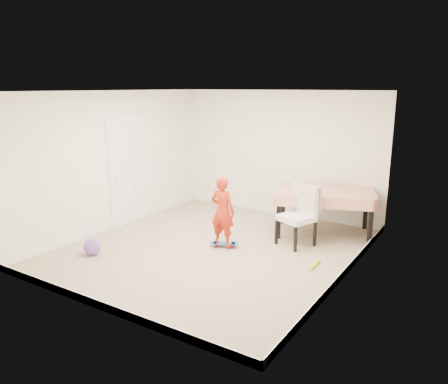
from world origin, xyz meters
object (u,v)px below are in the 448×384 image
Objects in this scene: child at (223,213)px; dining_table at (324,212)px; dining_chair at (296,216)px; skateboard at (224,245)px; balloon at (92,247)px.

dining_table is at bearing -128.09° from child.
dining_chair is 1.26m from child.
dining_table reaches higher than skateboard.
child is at bearing -120.41° from dining_chair.
child reaches higher than dining_chair.
dining_table is 6.30× the size of balloon.
child is 2.19m from balloon.
skateboard is 1.80× the size of balloon.
dining_chair is (-0.19, -0.85, 0.10)m from dining_table.
dining_chair is 0.86× the size of child.
dining_table is 1.70× the size of dining_chair.
dining_chair is at bearing 40.22° from balloon.
dining_chair is 1.32m from skateboard.
balloon is (-2.60, -2.20, -0.38)m from dining_chair.
child reaches higher than dining_table.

